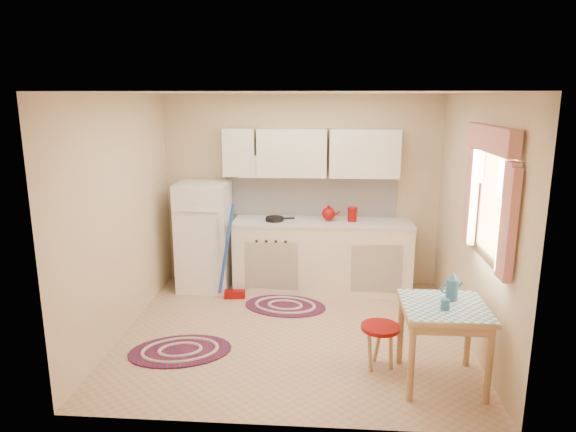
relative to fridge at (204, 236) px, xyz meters
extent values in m
plane|color=tan|center=(1.24, -1.25, -0.70)|extent=(3.60, 3.60, 0.00)
cube|color=silver|center=(1.24, -1.25, 1.80)|extent=(3.60, 3.20, 0.04)
cube|color=#D0B78C|center=(1.24, 0.35, 0.55)|extent=(3.60, 0.04, 2.50)
cube|color=#D0B78C|center=(1.24, -2.85, 0.55)|extent=(3.60, 0.04, 2.50)
cube|color=#D0B78C|center=(-0.56, -1.25, 0.55)|extent=(0.04, 3.20, 2.50)
cube|color=#D0B78C|center=(3.04, -1.25, 0.55)|extent=(0.04, 3.20, 2.50)
cube|color=white|center=(1.36, 0.34, 0.50)|extent=(2.25, 0.03, 0.55)
cube|color=white|center=(1.36, 0.19, 1.07)|extent=(2.25, 0.33, 0.60)
cube|color=white|center=(3.02, -1.80, 0.85)|extent=(0.04, 0.85, 0.95)
cube|color=white|center=(0.00, 0.00, 0.00)|extent=(0.65, 0.60, 1.40)
cube|color=white|center=(1.53, 0.05, -0.26)|extent=(2.25, 0.60, 0.88)
cube|color=silver|center=(1.53, 0.05, 0.20)|extent=(2.27, 0.62, 0.04)
cylinder|color=black|center=(0.92, 0.00, 0.24)|extent=(0.27, 0.27, 0.05)
cylinder|color=#860804|center=(1.90, 0.05, 0.30)|extent=(0.14, 0.14, 0.16)
cube|color=tan|center=(2.59, -2.13, -0.34)|extent=(0.72, 0.72, 0.72)
cylinder|color=#860804|center=(2.08, -1.92, -0.49)|extent=(0.37, 0.37, 0.42)
cylinder|color=#2A5C82|center=(2.57, -2.23, 0.07)|extent=(0.09, 0.09, 0.10)
camera|label=1|loc=(1.55, -6.30, 1.77)|focal=32.00mm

